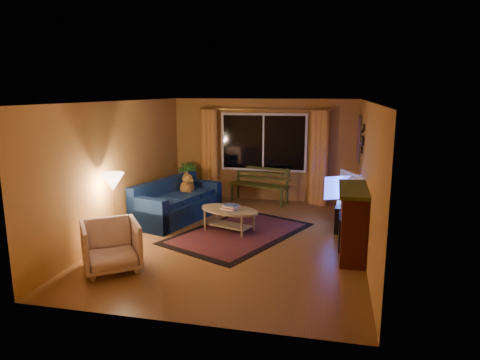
% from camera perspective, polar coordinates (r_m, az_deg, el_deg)
% --- Properties ---
extents(floor, '(4.50, 6.00, 0.02)m').
position_cam_1_polar(floor, '(7.98, -0.47, -7.90)').
color(floor, brown).
rests_on(floor, ground).
extents(ceiling, '(4.50, 6.00, 0.02)m').
position_cam_1_polar(ceiling, '(7.52, -0.50, 10.50)').
color(ceiling, white).
rests_on(ceiling, ground).
extents(wall_back, '(4.50, 0.02, 2.50)m').
position_cam_1_polar(wall_back, '(10.57, 3.17, 3.99)').
color(wall_back, '#B57E38').
rests_on(wall_back, ground).
extents(wall_left, '(0.02, 6.00, 2.50)m').
position_cam_1_polar(wall_left, '(8.44, -15.62, 1.60)').
color(wall_left, '#B57E38').
rests_on(wall_left, ground).
extents(wall_right, '(0.02, 6.00, 2.50)m').
position_cam_1_polar(wall_right, '(7.49, 16.63, 0.28)').
color(wall_right, '#B57E38').
rests_on(wall_right, ground).
extents(window, '(2.00, 0.02, 1.30)m').
position_cam_1_polar(window, '(10.48, 3.13, 5.03)').
color(window, black).
rests_on(window, wall_back).
extents(curtain_rod, '(3.20, 0.03, 0.03)m').
position_cam_1_polar(curtain_rod, '(10.37, 3.14, 9.39)').
color(curtain_rod, '#BF8C3F').
rests_on(curtain_rod, wall_back).
extents(curtain_left, '(0.36, 0.36, 2.24)m').
position_cam_1_polar(curtain_left, '(10.76, -4.07, 3.42)').
color(curtain_left, gold).
rests_on(curtain_left, ground).
extents(curtain_right, '(0.36, 0.36, 2.24)m').
position_cam_1_polar(curtain_right, '(10.33, 10.47, 2.90)').
color(curtain_right, gold).
rests_on(curtain_right, ground).
extents(bench, '(1.52, 0.79, 0.44)m').
position_cam_1_polar(bench, '(10.44, 2.56, -1.86)').
color(bench, '#2E3710').
rests_on(bench, ground).
extents(potted_plant, '(0.60, 0.60, 0.93)m').
position_cam_1_polar(potted_plant, '(10.77, -7.03, -0.18)').
color(potted_plant, '#235B1E').
rests_on(potted_plant, ground).
extents(sofa, '(1.46, 2.25, 0.84)m').
position_cam_1_polar(sofa, '(9.12, -8.30, -2.68)').
color(sofa, '#0C1D40').
rests_on(sofa, ground).
extents(dog, '(0.44, 0.49, 0.45)m').
position_cam_1_polar(dog, '(9.48, -7.06, -0.73)').
color(dog, olive).
rests_on(dog, sofa).
extents(armchair, '(1.10, 1.09, 0.83)m').
position_cam_1_polar(armchair, '(6.81, -16.82, -8.14)').
color(armchair, beige).
rests_on(armchair, ground).
extents(floor_lamp, '(0.27, 0.27, 1.28)m').
position_cam_1_polar(floor_lamp, '(7.77, -16.40, -3.92)').
color(floor_lamp, '#BF8C3F').
rests_on(floor_lamp, ground).
extents(rug, '(2.77, 3.27, 0.02)m').
position_cam_1_polar(rug, '(8.25, -0.15, -7.10)').
color(rug, '#6A1D03').
rests_on(rug, ground).
extents(coffee_table, '(1.56, 1.56, 0.45)m').
position_cam_1_polar(coffee_table, '(8.33, -1.44, -5.36)').
color(coffee_table, '#97875B').
rests_on(coffee_table, ground).
extents(tv_console, '(0.49, 1.24, 0.51)m').
position_cam_1_polar(tv_console, '(8.89, 14.05, -4.40)').
color(tv_console, black).
rests_on(tv_console, ground).
extents(television, '(0.57, 0.95, 0.58)m').
position_cam_1_polar(television, '(8.76, 14.22, -0.99)').
color(television, black).
rests_on(television, tv_console).
extents(fireplace, '(0.40, 1.20, 1.10)m').
position_cam_1_polar(fireplace, '(7.25, 14.86, -5.69)').
color(fireplace, maroon).
rests_on(fireplace, ground).
extents(mirror_cluster, '(0.06, 0.60, 0.56)m').
position_cam_1_polar(mirror_cluster, '(8.69, 15.93, 5.52)').
color(mirror_cluster, black).
rests_on(mirror_cluster, wall_right).
extents(painting, '(0.04, 0.76, 0.96)m').
position_cam_1_polar(painting, '(9.84, 15.57, 5.35)').
color(painting, '#E84E20').
rests_on(painting, wall_right).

